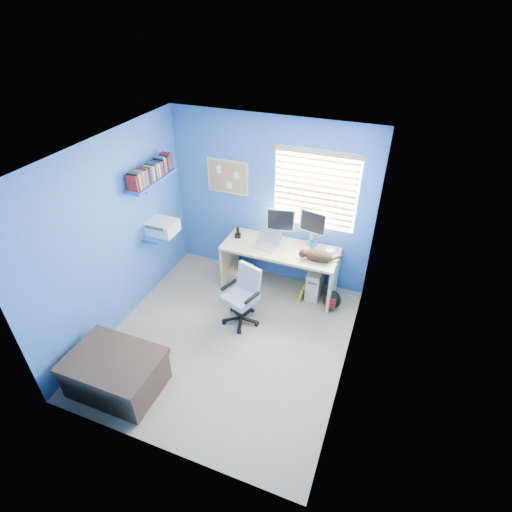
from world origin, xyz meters
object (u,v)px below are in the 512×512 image
at_px(cat, 318,255).
at_px(laptop, 265,240).
at_px(desk, 279,269).
at_px(office_chair, 243,302).
at_px(tower_pc, 315,282).

bearing_deg(cat, laptop, 162.94).
xyz_separation_m(desk, office_chair, (-0.25, -0.83, -0.06)).
bearing_deg(tower_pc, cat, -79.86).
relative_size(desk, tower_pc, 3.70).
height_order(laptop, tower_pc, laptop).
distance_m(laptop, tower_pc, 0.99).
xyz_separation_m(laptop, cat, (0.78, -0.05, -0.04)).
distance_m(tower_pc, office_chair, 1.20).
xyz_separation_m(desk, laptop, (-0.22, -0.05, 0.48)).
relative_size(desk, laptop, 5.04).
bearing_deg(cat, desk, 156.79).
distance_m(laptop, office_chair, 0.95).
bearing_deg(desk, laptop, -167.54).
distance_m(cat, office_chair, 1.20).
xyz_separation_m(tower_pc, office_chair, (-0.79, -0.90, 0.08)).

